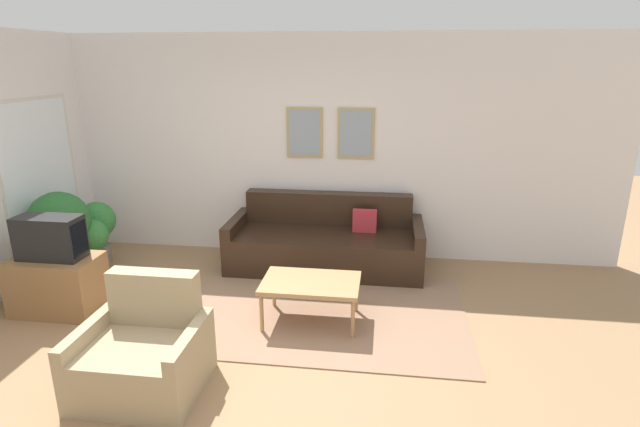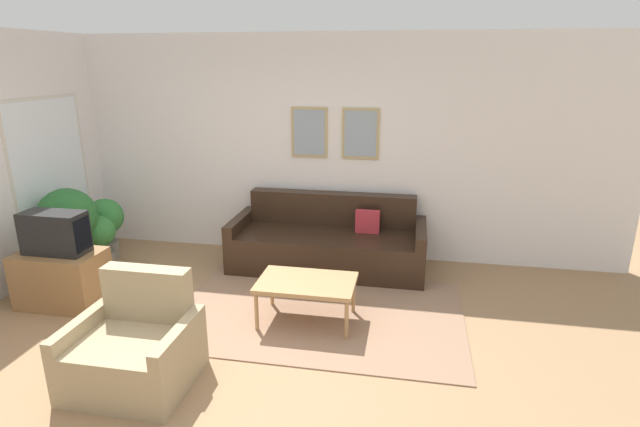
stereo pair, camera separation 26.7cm
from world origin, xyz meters
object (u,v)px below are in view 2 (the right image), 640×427
at_px(coffee_table, 307,285).
at_px(potted_plant_tall, 68,221).
at_px(tv, 55,233).
at_px(armchair, 135,349).
at_px(couch, 328,244).

bearing_deg(coffee_table, potted_plant_tall, 168.70).
bearing_deg(tv, coffee_table, 2.33).
bearing_deg(potted_plant_tall, armchair, -43.94).
bearing_deg(couch, potted_plant_tall, -164.84).
xyz_separation_m(armchair, potted_plant_tall, (-1.78, 1.71, 0.38)).
relative_size(couch, potted_plant_tall, 2.21).
height_order(coffee_table, potted_plant_tall, potted_plant_tall).
xyz_separation_m(couch, tv, (-2.47, -1.45, 0.47)).
distance_m(couch, tv, 2.90).
xyz_separation_m(couch, armchair, (-1.07, -2.48, -0.02)).
bearing_deg(armchair, coffee_table, 50.44).
bearing_deg(armchair, couch, 70.98).
height_order(tv, armchair, tv).
xyz_separation_m(tv, potted_plant_tall, (-0.37, 0.68, -0.11)).
bearing_deg(coffee_table, couch, 91.01).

